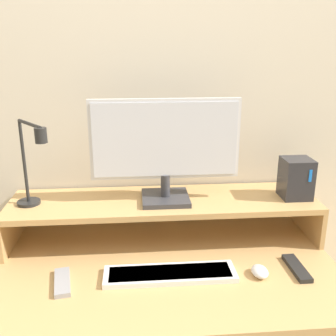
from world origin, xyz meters
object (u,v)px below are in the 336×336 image
mouse (260,271)px  monitor (165,146)px  keyboard (171,274)px  desk_lamp (32,166)px  remote_secondary (297,268)px  router_dock (296,178)px  remote_control (62,282)px

mouse → monitor: bearing=135.3°
keyboard → desk_lamp: bearing=154.9°
desk_lamp → remote_secondary: desk_lamp is taller
monitor → mouse: 0.55m
router_dock → keyboard: router_dock is taller
keyboard → mouse: size_ratio=5.69×
desk_lamp → remote_control: bearing=-63.1°
router_dock → mouse: (-0.22, -0.28, -0.23)m
router_dock → mouse: bearing=-127.8°
remote_control → mouse: bearing=-0.4°
keyboard → monitor: bearing=89.7°
desk_lamp → remote_control: desk_lamp is taller
monitor → router_dock: 0.53m
router_dock → keyboard: bearing=-153.3°
mouse → remote_secondary: bearing=9.0°
keyboard → mouse: mouse is taller
desk_lamp → router_dock: bearing=2.0°
router_dock → keyboard: (-0.51, -0.26, -0.23)m
router_dock → desk_lamp: bearing=-178.0°
monitor → remote_secondary: size_ratio=3.39×
keyboard → remote_control: (-0.36, -0.02, -0.00)m
desk_lamp → remote_secondary: (0.91, -0.22, -0.32)m
remote_control → remote_secondary: 0.79m
remote_control → desk_lamp: bearing=116.9°
router_dock → remote_control: size_ratio=0.99×
remote_control → remote_secondary: bearing=1.2°
desk_lamp → remote_secondary: 0.99m
remote_control → keyboard: bearing=2.4°
desk_lamp → router_dock: size_ratio=2.06×
desk_lamp → remote_control: size_ratio=2.04×
monitor → desk_lamp: monitor is taller
mouse → remote_control: 0.65m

